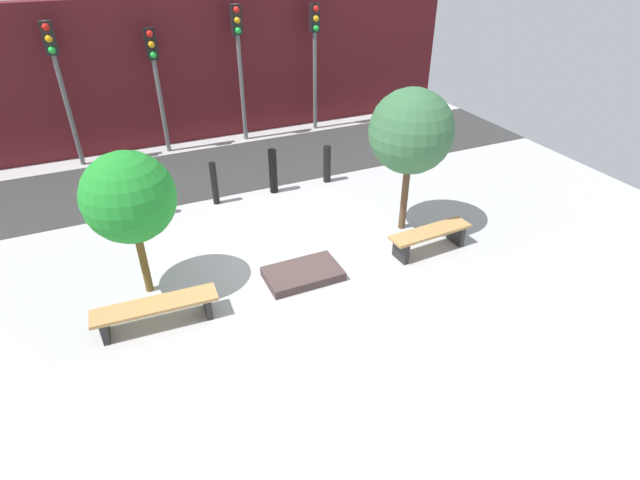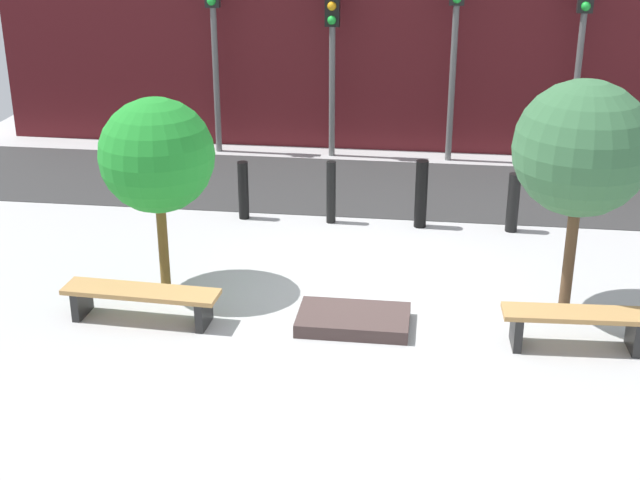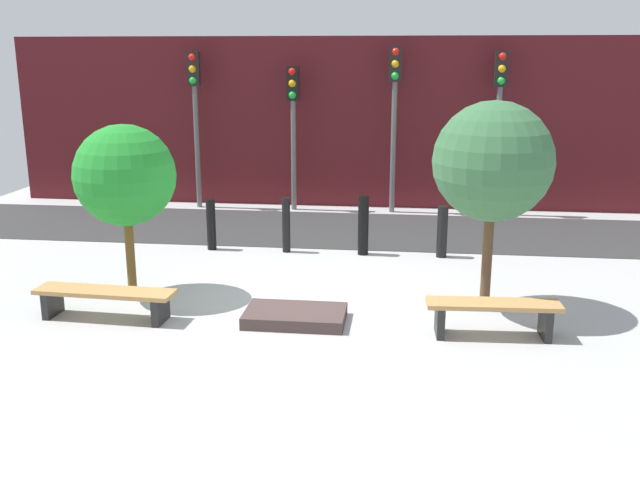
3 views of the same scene
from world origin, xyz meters
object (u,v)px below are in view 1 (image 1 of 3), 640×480
at_px(bollard_left, 214,183).
at_px(traffic_light_west, 57,70).
at_px(tree_behind_right_bench, 411,132).
at_px(traffic_light_east, 315,45).
at_px(bench_left, 156,309).
at_px(bench_right, 430,236).
at_px(tree_behind_left_bench, 129,198).
at_px(traffic_light_mid_west, 155,69).
at_px(bollard_center, 273,171).
at_px(bollard_far_left, 151,197).
at_px(bollard_right, 327,164).
at_px(planter_bed, 303,274).
at_px(traffic_light_mid_east, 239,50).

distance_m(bollard_left, traffic_light_west, 5.05).
height_order(tree_behind_right_bench, traffic_light_east, traffic_light_east).
xyz_separation_m(bench_left, bench_right, (5.30, -0.00, 0.02)).
distance_m(tree_behind_left_bench, traffic_light_mid_west, 6.65).
distance_m(tree_behind_left_bench, bollard_center, 4.54).
relative_size(tree_behind_left_bench, traffic_light_west, 0.72).
distance_m(bench_left, bollard_far_left, 3.78).
bearing_deg(bollard_far_left, bench_left, -97.55).
xyz_separation_m(bollard_far_left, traffic_light_west, (-1.33, 3.72, 2.04)).
height_order(bench_left, bollard_left, bollard_left).
height_order(tree_behind_right_bench, bollard_right, tree_behind_right_bench).
height_order(tree_behind_right_bench, bollard_left, tree_behind_right_bench).
relative_size(planter_bed, traffic_light_west, 0.38).
xyz_separation_m(bench_left, bollard_left, (1.93, 3.75, 0.20)).
xyz_separation_m(traffic_light_mid_east, traffic_light_east, (2.32, -0.00, -0.06)).
bearing_deg(traffic_light_mid_west, bollard_left, -83.22).
bearing_deg(bench_right, tree_behind_right_bench, 87.04).
xyz_separation_m(bollard_far_left, bollard_left, (1.43, 0.00, 0.03)).
distance_m(tree_behind_left_bench, bollard_right, 5.70).
relative_size(tree_behind_right_bench, bollard_center, 2.74).
distance_m(bollard_far_left, bollard_left, 1.43).
height_order(tree_behind_left_bench, traffic_light_mid_east, traffic_light_mid_east).
xyz_separation_m(bench_left, tree_behind_right_bench, (5.30, 1.00, 1.84)).
height_order(traffic_light_west, traffic_light_east, traffic_light_east).
bearing_deg(planter_bed, bench_left, -175.68).
height_order(bench_left, traffic_light_east, traffic_light_east).
distance_m(tree_behind_right_bench, bollard_center, 3.72).
bearing_deg(bollard_far_left, bollard_center, 0.00).
bearing_deg(bench_left, planter_bed, 7.28).
bearing_deg(traffic_light_mid_east, traffic_light_mid_west, -179.98).
bearing_deg(bench_right, bollard_center, 114.31).
height_order(bench_right, bollard_left, bollard_left).
bearing_deg(traffic_light_west, bollard_center, -41.56).
relative_size(bollard_far_left, bollard_left, 0.94).
bearing_deg(tree_behind_left_bench, planter_bed, -16.74).
xyz_separation_m(planter_bed, bollard_far_left, (-2.15, 3.55, 0.40)).
xyz_separation_m(traffic_light_mid_west, traffic_light_mid_east, (2.32, 0.00, 0.28)).
relative_size(bench_left, traffic_light_mid_west, 0.60).
relative_size(tree_behind_left_bench, bollard_right, 2.77).
distance_m(tree_behind_left_bench, traffic_light_mid_east, 7.54).
bearing_deg(traffic_light_mid_east, bollard_center, -96.78).
distance_m(bollard_far_left, bollard_right, 4.30).
relative_size(bollard_center, bollard_right, 1.16).
height_order(bollard_right, traffic_light_mid_west, traffic_light_mid_west).
relative_size(bench_left, bollard_center, 1.82).
bearing_deg(tree_behind_right_bench, bench_left, -169.34).
height_order(bench_left, tree_behind_right_bench, tree_behind_right_bench).
xyz_separation_m(bench_left, traffic_light_mid_east, (3.81, 7.47, 2.28)).
distance_m(planter_bed, traffic_light_mid_east, 7.78).
distance_m(bollard_center, bollard_right, 1.44).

